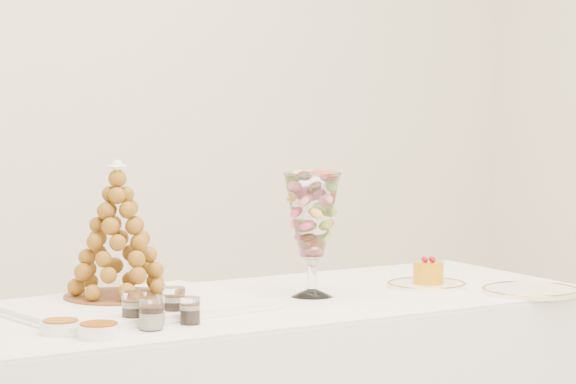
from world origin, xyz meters
TOP-DOWN VIEW (x-y plane):
  - lace_tray at (-0.37, 0.41)m, footprint 0.62×0.49m
  - macaron_vase at (0.12, 0.33)m, footprint 0.15×0.15m
  - cake_plate at (0.47, 0.29)m, footprint 0.22×0.22m
  - spare_plate at (0.64, 0.05)m, footprint 0.26×0.26m
  - verrine_a at (-0.45, 0.22)m, footprint 0.07×0.07m
  - verrine_b at (-0.42, 0.19)m, footprint 0.06×0.06m
  - verrine_c at (-0.34, 0.25)m, footprint 0.07×0.07m
  - verrine_d at (-0.45, 0.14)m, footprint 0.06×0.06m
  - verrine_e at (-0.34, 0.16)m, footprint 0.05×0.05m
  - ramekin_back at (-0.64, 0.22)m, footprint 0.09×0.09m
  - ramekin_front at (-0.59, 0.12)m, footprint 0.09×0.09m
  - croquembouche at (-0.36, 0.49)m, footprint 0.28×0.28m
  - mousse_cake at (0.47, 0.28)m, footprint 0.08×0.08m

SIDE VIEW (x-z plane):
  - cake_plate at x=0.47m, z-range 0.68..0.69m
  - spare_plate at x=0.64m, z-range 0.68..0.70m
  - lace_tray at x=-0.37m, z-range 0.68..0.70m
  - ramekin_back at x=-0.64m, z-range 0.68..0.71m
  - ramekin_front at x=-0.59m, z-range 0.68..0.71m
  - verrine_e at x=-0.34m, z-range 0.68..0.75m
  - verrine_b at x=-0.42m, z-range 0.68..0.75m
  - verrine_d at x=-0.45m, z-range 0.68..0.76m
  - verrine_c at x=-0.34m, z-range 0.68..0.76m
  - verrine_a at x=-0.45m, z-range 0.68..0.76m
  - mousse_cake at x=0.47m, z-range 0.69..0.76m
  - croquembouche at x=-0.36m, z-range 0.70..1.05m
  - macaron_vase at x=0.12m, z-range 0.73..1.06m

